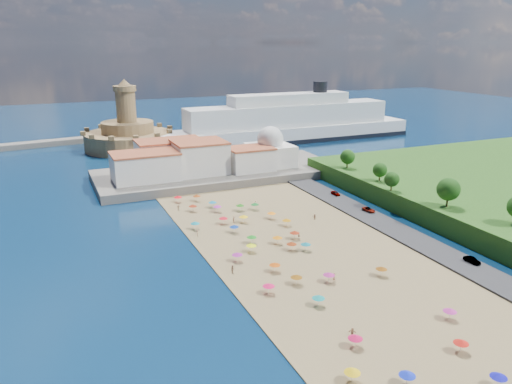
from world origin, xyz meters
name	(u,v)px	position (x,y,z in m)	size (l,w,h in m)	color
ground	(283,254)	(0.00, 0.00, 0.00)	(700.00, 700.00, 0.00)	#071938
terrace	(219,173)	(10.00, 73.00, 1.50)	(90.00, 36.00, 3.00)	#59544C
jetty	(142,160)	(-12.00, 108.00, 1.20)	(18.00, 70.00, 2.40)	#59544C
waterfront_buildings	(184,159)	(-3.05, 73.64, 7.88)	(57.00, 29.00, 11.00)	silver
domed_building	(270,150)	(30.00, 71.00, 8.97)	(16.00, 16.00, 15.00)	silver
fortress	(128,135)	(-12.00, 138.00, 6.68)	(40.00, 40.00, 32.40)	#A18250
cruise_ship	(289,124)	(66.27, 125.93, 8.67)	(134.29, 20.76, 29.30)	black
beach_parasols	(288,255)	(-1.63, -5.66, 2.15)	(31.20, 115.18, 2.20)	gray
beachgoers	(261,235)	(-0.93, 10.26, 1.11)	(34.98, 77.90, 1.84)	tan
parked_cars	(413,231)	(36.00, -3.40, 1.35)	(2.53, 76.51, 1.40)	gray
hillside_trees	(471,200)	(48.44, -9.43, 10.13)	(14.84, 109.12, 7.89)	#382314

